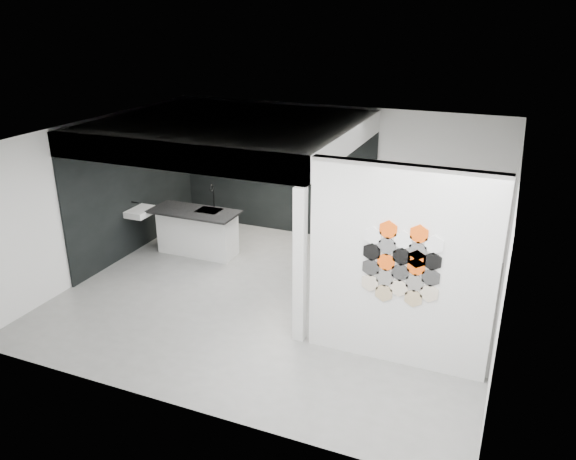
# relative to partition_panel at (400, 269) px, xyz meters

# --- Properties ---
(floor) EXTENTS (7.00, 6.00, 0.01)m
(floor) POSITION_rel_partition_panel_xyz_m (-2.23, 1.00, -1.40)
(floor) COLOR slate
(partition_panel) EXTENTS (2.45, 0.15, 2.80)m
(partition_panel) POSITION_rel_partition_panel_xyz_m (0.00, 0.00, 0.00)
(partition_panel) COLOR silver
(partition_panel) RESTS_ON floor
(bay_clad_back) EXTENTS (4.40, 0.04, 2.35)m
(bay_clad_back) POSITION_rel_partition_panel_xyz_m (-3.52, 3.97, -0.22)
(bay_clad_back) COLOR black
(bay_clad_back) RESTS_ON floor
(bay_clad_left) EXTENTS (0.04, 4.00, 2.35)m
(bay_clad_left) POSITION_rel_partition_panel_xyz_m (-5.70, 2.00, -0.22)
(bay_clad_left) COLOR black
(bay_clad_left) RESTS_ON floor
(bulkhead) EXTENTS (4.40, 4.00, 0.40)m
(bulkhead) POSITION_rel_partition_panel_xyz_m (-3.52, 2.00, 1.15)
(bulkhead) COLOR silver
(bulkhead) RESTS_ON corner_column
(corner_column) EXTENTS (0.16, 0.16, 2.35)m
(corner_column) POSITION_rel_partition_panel_xyz_m (-1.41, 0.00, -0.22)
(corner_column) COLOR silver
(corner_column) RESTS_ON floor
(fascia_beam) EXTENTS (4.40, 0.16, 0.40)m
(fascia_beam) POSITION_rel_partition_panel_xyz_m (-3.52, 0.08, 1.15)
(fascia_beam) COLOR silver
(fascia_beam) RESTS_ON corner_column
(wall_basin) EXTENTS (0.40, 0.60, 0.12)m
(wall_basin) POSITION_rel_partition_panel_xyz_m (-5.46, 1.80, -0.55)
(wall_basin) COLOR silver
(wall_basin) RESTS_ON bay_clad_left
(display_shelf) EXTENTS (3.00, 0.15, 0.04)m
(display_shelf) POSITION_rel_partition_panel_xyz_m (-3.43, 3.87, -0.10)
(display_shelf) COLOR black
(display_shelf) RESTS_ON bay_clad_back
(kitchen_island) EXTENTS (1.75, 0.78, 1.41)m
(kitchen_island) POSITION_rel_partition_panel_xyz_m (-4.42, 2.16, -0.93)
(kitchen_island) COLOR silver
(kitchen_island) RESTS_ON floor
(stockpot) EXTENTS (0.32, 0.32, 0.20)m
(stockpot) POSITION_rel_partition_panel_xyz_m (-4.43, 3.87, 0.02)
(stockpot) COLOR black
(stockpot) RESTS_ON display_shelf
(kettle) EXTENTS (0.24, 0.24, 0.16)m
(kettle) POSITION_rel_partition_panel_xyz_m (-2.21, 3.87, 0.00)
(kettle) COLOR black
(kettle) RESTS_ON display_shelf
(glass_bowl) EXTENTS (0.16, 0.16, 0.11)m
(glass_bowl) POSITION_rel_partition_panel_xyz_m (-2.08, 3.87, -0.02)
(glass_bowl) COLOR gray
(glass_bowl) RESTS_ON display_shelf
(glass_vase) EXTENTS (0.12, 0.12, 0.15)m
(glass_vase) POSITION_rel_partition_panel_xyz_m (-2.08, 3.87, -0.01)
(glass_vase) COLOR gray
(glass_vase) RESTS_ON display_shelf
(bottle_dark) EXTENTS (0.07, 0.07, 0.16)m
(bottle_dark) POSITION_rel_partition_panel_xyz_m (-3.51, 3.87, -0.00)
(bottle_dark) COLOR black
(bottle_dark) RESTS_ON display_shelf
(utensil_cup) EXTENTS (0.09, 0.09, 0.10)m
(utensil_cup) POSITION_rel_partition_panel_xyz_m (-4.20, 3.87, -0.03)
(utensil_cup) COLOR black
(utensil_cup) RESTS_ON display_shelf
(hex_tile_cluster) EXTENTS (1.04, 0.02, 1.16)m
(hex_tile_cluster) POSITION_rel_partition_panel_xyz_m (0.03, -0.09, 0.10)
(hex_tile_cluster) COLOR beige
(hex_tile_cluster) RESTS_ON partition_panel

